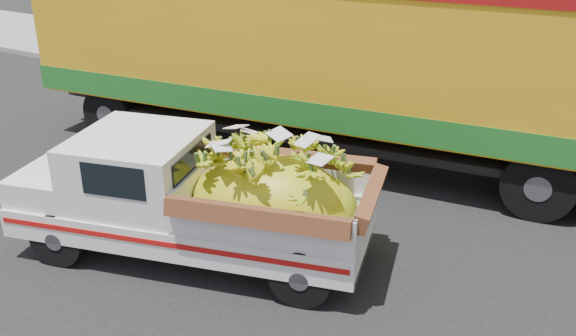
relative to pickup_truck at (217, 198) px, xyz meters
The scene contains 5 objects.
ground 1.12m from the pickup_truck, 29.68° to the left, with size 100.00×100.00×0.00m, color black.
curb 6.52m from the pickup_truck, 84.82° to the left, with size 60.00×0.25×0.15m, color gray.
sidewalk 8.60m from the pickup_truck, 86.09° to the left, with size 60.00×4.00×0.14m, color gray.
pickup_truck is the anchor object (origin of this frame).
semi_trailer 4.18m from the pickup_truck, 90.85° to the left, with size 12.04×3.66×3.80m.
Camera 1 is at (4.02, -6.41, 4.67)m, focal length 40.00 mm.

